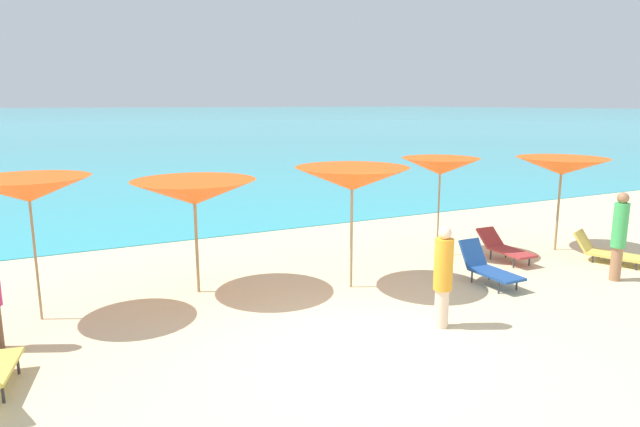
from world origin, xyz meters
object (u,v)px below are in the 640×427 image
(umbrella_1, at_px, (28,190))
(umbrella_5, at_px, (562,166))
(beachgoer_1, at_px, (619,233))
(umbrella_3, at_px, (352,179))
(umbrella_4, at_px, (440,167))
(lounge_chair_2, at_px, (504,247))
(umbrella_2, at_px, (194,192))
(beachgoer_0, at_px, (443,274))
(lounge_chair_0, at_px, (609,252))
(lounge_chair_1, at_px, (488,267))

(umbrella_1, bearing_deg, umbrella_5, -3.94)
(beachgoer_1, bearing_deg, umbrella_5, 59.24)
(umbrella_3, relative_size, umbrella_5, 1.01)
(umbrella_3, xyz_separation_m, umbrella_4, (2.95, 1.08, -0.03))
(umbrella_3, xyz_separation_m, lounge_chair_2, (4.01, 0.03, -1.80))
(umbrella_4, height_order, lounge_chair_2, umbrella_4)
(umbrella_2, distance_m, umbrella_3, 2.91)
(umbrella_3, xyz_separation_m, beachgoer_0, (0.30, -2.33, -1.24))
(umbrella_2, height_order, lounge_chair_0, umbrella_2)
(umbrella_5, relative_size, beachgoer_1, 1.29)
(umbrella_1, bearing_deg, umbrella_4, 1.16)
(umbrella_2, relative_size, lounge_chair_0, 1.41)
(beachgoer_0, distance_m, beachgoer_1, 4.65)
(umbrella_4, relative_size, lounge_chair_2, 1.54)
(umbrella_5, distance_m, lounge_chair_2, 2.49)
(umbrella_4, bearing_deg, beachgoer_0, -127.84)
(lounge_chair_0, height_order, beachgoer_0, beachgoer_0)
(lounge_chair_1, bearing_deg, beachgoer_0, -149.30)
(umbrella_5, xyz_separation_m, lounge_chair_2, (-1.79, -0.11, -1.72))
(umbrella_1, xyz_separation_m, lounge_chair_2, (9.37, -0.88, -1.85))
(umbrella_4, xyz_separation_m, umbrella_5, (2.85, -0.94, -0.05))
(lounge_chair_1, bearing_deg, lounge_chair_0, -1.58)
(umbrella_5, height_order, beachgoer_0, umbrella_5)
(umbrella_3, xyz_separation_m, umbrella_5, (5.80, 0.14, -0.08))
(umbrella_1, relative_size, umbrella_3, 1.01)
(lounge_chair_1, relative_size, beachgoer_1, 0.76)
(umbrella_5, bearing_deg, beachgoer_1, -111.47)
(umbrella_1, xyz_separation_m, lounge_chair_1, (7.86, -1.95, -1.82))
(beachgoer_0, height_order, beachgoer_1, beachgoer_1)
(umbrella_4, bearing_deg, lounge_chair_0, -36.27)
(umbrella_4, xyz_separation_m, beachgoer_1, (1.99, -3.12, -1.11))
(lounge_chair_2, bearing_deg, lounge_chair_0, -28.28)
(umbrella_2, bearing_deg, umbrella_3, -21.51)
(beachgoer_0, bearing_deg, umbrella_3, -25.84)
(lounge_chair_1, xyz_separation_m, beachgoer_0, (-2.20, -1.29, 0.53))
(lounge_chair_0, distance_m, beachgoer_0, 5.84)
(umbrella_1, xyz_separation_m, umbrella_3, (5.36, -0.91, -0.05))
(lounge_chair_0, relative_size, lounge_chair_1, 1.21)
(umbrella_4, bearing_deg, beachgoer_1, -57.45)
(umbrella_5, distance_m, beachgoer_0, 6.14)
(umbrella_1, height_order, lounge_chair_0, umbrella_1)
(umbrella_2, xyz_separation_m, beachgoer_0, (3.00, -3.40, -1.03))
(umbrella_5, distance_m, beachgoer_1, 2.57)
(lounge_chair_1, distance_m, lounge_chair_2, 1.85)
(lounge_chair_0, bearing_deg, umbrella_3, 147.08)
(umbrella_3, relative_size, beachgoer_0, 1.43)
(beachgoer_0, bearing_deg, umbrella_1, 27.04)
(umbrella_2, distance_m, beachgoer_0, 4.65)
(lounge_chair_2, height_order, beachgoer_0, beachgoer_0)
(lounge_chair_1, height_order, lounge_chair_2, lounge_chair_1)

